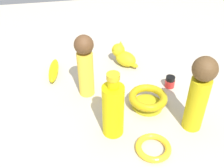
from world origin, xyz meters
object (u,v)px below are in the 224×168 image
(banana, at_px, (54,70))
(cat_figurine, at_px, (123,56))
(bangle, at_px, (153,148))
(bottle_tall, at_px, (113,109))
(nail_polish_jar, at_px, (170,82))
(person_figure_child, at_px, (85,64))
(person_figure_adult, at_px, (199,92))
(bowl, at_px, (148,99))

(banana, distance_m, cat_figurine, 0.29)
(bangle, height_order, cat_figurine, cat_figurine)
(cat_figurine, height_order, bottle_tall, bottle_tall)
(banana, xyz_separation_m, cat_figurine, (-0.02, 0.29, 0.02))
(banana, bearing_deg, bottle_tall, -146.58)
(nail_polish_jar, distance_m, bangle, 0.32)
(cat_figurine, bearing_deg, bangle, -1.39)
(banana, xyz_separation_m, bottle_tall, (0.35, 0.18, 0.08))
(bottle_tall, bearing_deg, nail_polish_jar, 126.42)
(person_figure_child, distance_m, nail_polish_jar, 0.33)
(bangle, distance_m, person_figure_adult, 0.21)
(bangle, relative_size, bottle_tall, 0.48)
(banana, bearing_deg, bangle, -141.18)
(bangle, distance_m, bottle_tall, 0.16)
(person_figure_child, relative_size, bowl, 1.76)
(nail_polish_jar, height_order, bangle, nail_polish_jar)
(person_figure_adult, xyz_separation_m, bottle_tall, (-0.02, -0.25, -0.04))
(nail_polish_jar, height_order, bottle_tall, bottle_tall)
(person_figure_adult, bearing_deg, bowl, -135.86)
(person_figure_adult, bearing_deg, banana, -130.83)
(person_figure_adult, relative_size, bottle_tall, 1.16)
(person_figure_child, relative_size, cat_figurine, 2.01)
(nail_polish_jar, bearing_deg, banana, -110.58)
(nail_polish_jar, bearing_deg, bottle_tall, -53.58)
(person_figure_child, relative_size, banana, 1.51)
(person_figure_child, distance_m, bangle, 0.36)
(bangle, xyz_separation_m, person_figure_adult, (-0.07, 0.15, 0.13))
(bottle_tall, bearing_deg, person_figure_adult, 85.15)
(person_figure_adult, height_order, bottle_tall, person_figure_adult)
(person_figure_child, relative_size, person_figure_adult, 0.92)
(bowl, distance_m, cat_figurine, 0.28)
(bowl, distance_m, banana, 0.40)
(person_figure_adult, distance_m, bottle_tall, 0.25)
(bangle, bearing_deg, person_figure_adult, 115.57)
(nail_polish_jar, height_order, bowl, bowl)
(bowl, height_order, bottle_tall, bottle_tall)
(bowl, distance_m, bangle, 0.19)
(nail_polish_jar, xyz_separation_m, cat_figurine, (-0.18, -0.14, 0.02))
(person_figure_child, distance_m, bottle_tall, 0.21)
(person_figure_child, distance_m, banana, 0.21)
(banana, distance_m, person_figure_adult, 0.57)
(banana, height_order, bangle, banana)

